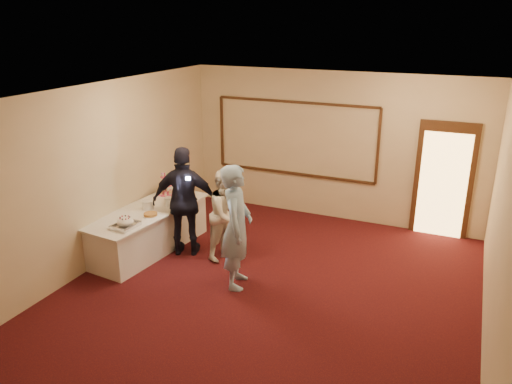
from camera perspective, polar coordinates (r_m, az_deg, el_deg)
floor at (r=7.66m, az=1.01°, el=-11.85°), size 7.00×7.00×0.00m
room_walls at (r=6.83m, az=1.11°, el=2.83°), size 6.04×7.04×3.02m
wall_molding at (r=10.35m, az=4.49°, el=6.10°), size 3.45×0.04×1.55m
doorway at (r=9.93m, az=20.62°, el=1.20°), size 1.05×0.07×2.20m
buffet_table at (r=9.11m, az=-12.18°, el=-4.23°), size 1.20×2.54×0.77m
pavlova_tray at (r=8.29m, az=-14.71°, el=-3.45°), size 0.35×0.48×0.17m
cupcake_stand at (r=9.62m, az=-10.31°, el=0.70°), size 0.32×0.32×0.47m
plate_stack_a at (r=8.93m, az=-12.23°, el=-1.48°), size 0.20×0.20×0.17m
plate_stack_b at (r=9.09m, az=-9.90°, el=-1.03°), size 0.17×0.17×0.14m
tart at (r=8.66m, az=-11.96°, el=-2.56°), size 0.27×0.27×0.05m
man at (r=7.55m, az=-2.22°, el=-4.00°), size 0.66×0.82×1.95m
woman at (r=8.52m, az=-3.36°, el=-2.57°), size 0.75×0.88×1.58m
guest at (r=8.65m, az=-8.09°, el=-1.13°), size 1.23×0.83×1.93m
camera_flash at (r=8.29m, az=-7.77°, el=1.55°), size 0.08×0.05×0.05m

